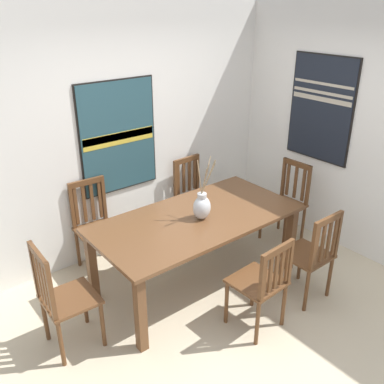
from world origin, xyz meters
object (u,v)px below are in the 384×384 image
(chair_3, at_px, (262,282))
(chair_4, at_px, (95,225))
(chair_2, at_px, (311,254))
(painting_on_back_wall, at_px, (118,137))
(chair_0, at_px, (287,201))
(centerpiece_vase, at_px, (202,206))
(dining_table, at_px, (197,225))
(chair_5, at_px, (62,297))
(chair_1, at_px, (194,195))
(painting_on_side_wall, at_px, (321,109))

(chair_3, distance_m, chair_4, 1.91)
(chair_2, distance_m, painting_on_back_wall, 2.32)
(chair_0, bearing_deg, chair_2, -128.72)
(centerpiece_vase, relative_size, chair_0, 0.62)
(dining_table, bearing_deg, chair_0, 1.27)
(centerpiece_vase, xyz_separation_m, chair_5, (-1.43, 0.04, -0.38))
(chair_1, distance_m, chair_5, 2.26)
(dining_table, height_order, chair_4, chair_4)
(centerpiece_vase, bearing_deg, chair_0, 3.58)
(chair_4, bearing_deg, centerpiece_vase, -55.69)
(chair_0, height_order, chair_2, chair_0)
(chair_0, xyz_separation_m, chair_3, (-1.40, -0.90, -0.01))
(dining_table, relative_size, chair_1, 2.14)
(chair_3, bearing_deg, centerpiece_vase, 90.41)
(chair_5, distance_m, painting_on_back_wall, 1.84)
(dining_table, height_order, painting_on_back_wall, painting_on_back_wall)
(chair_0, relative_size, chair_4, 0.98)
(dining_table, distance_m, chair_3, 0.89)
(chair_1, distance_m, chair_4, 1.31)
(centerpiece_vase, distance_m, chair_1, 1.20)
(chair_4, xyz_separation_m, chair_5, (-0.77, -0.93, 0.01))
(centerpiece_vase, bearing_deg, dining_table, 104.60)
(chair_4, bearing_deg, chair_5, -129.46)
(chair_0, height_order, painting_on_side_wall, painting_on_side_wall)
(chair_1, bearing_deg, chair_2, -88.59)
(chair_3, relative_size, painting_on_back_wall, 0.75)
(chair_3, xyz_separation_m, painting_on_back_wall, (-0.22, 1.96, 0.87))
(centerpiece_vase, distance_m, painting_on_side_wall, 1.92)
(chair_0, bearing_deg, chair_1, 132.44)
(chair_1, xyz_separation_m, chair_2, (0.04, -1.74, 0.00))
(painting_on_side_wall, bearing_deg, painting_on_back_wall, 151.21)
(chair_2, height_order, chair_5, chair_5)
(chair_2, height_order, chair_3, chair_2)
(painting_on_side_wall, bearing_deg, chair_5, -180.00)
(centerpiece_vase, relative_size, chair_4, 0.61)
(centerpiece_vase, distance_m, chair_3, 0.91)
(chair_2, bearing_deg, chair_5, 158.04)
(dining_table, bearing_deg, chair_1, 52.80)
(dining_table, xyz_separation_m, painting_on_side_wall, (1.81, -0.01, 0.89))
(chair_1, bearing_deg, chair_5, -157.01)
(chair_5, bearing_deg, painting_on_side_wall, 0.00)
(chair_4, bearing_deg, chair_3, -69.43)
(dining_table, distance_m, painting_on_back_wall, 1.30)
(chair_3, relative_size, chair_4, 0.92)
(dining_table, relative_size, chair_4, 2.07)
(chair_3, bearing_deg, painting_on_back_wall, 96.45)
(chair_3, bearing_deg, chair_4, 110.57)
(dining_table, distance_m, chair_2, 1.13)
(chair_5, xyz_separation_m, painting_on_side_wall, (3.23, 0.00, 1.05))
(centerpiece_vase, distance_m, painting_on_back_wall, 1.25)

